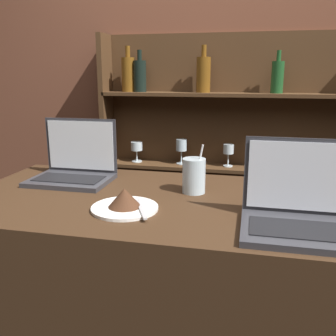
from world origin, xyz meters
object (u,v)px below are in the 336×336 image
(cake_plate, at_px, (125,202))
(water_glass, at_px, (194,176))
(laptop_near, at_px, (74,167))
(laptop_far, at_px, (298,210))

(cake_plate, height_order, water_glass, water_glass)
(laptop_near, bearing_deg, laptop_far, -21.19)
(laptop_near, distance_m, cake_plate, 0.42)
(laptop_far, height_order, water_glass, laptop_far)
(water_glass, bearing_deg, laptop_near, 173.08)
(cake_plate, distance_m, water_glass, 0.29)
(laptop_far, relative_size, cake_plate, 1.43)
(laptop_far, height_order, cake_plate, laptop_far)
(laptop_near, height_order, cake_plate, laptop_near)
(laptop_near, height_order, laptop_far, laptop_far)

